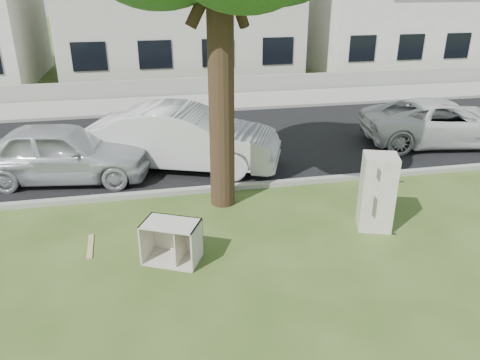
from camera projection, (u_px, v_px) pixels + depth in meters
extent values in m
plane|color=#344C1B|center=(259.00, 241.00, 8.96)|extent=(120.00, 120.00, 0.00)
cube|color=black|center=(213.00, 142.00, 14.36)|extent=(120.00, 7.00, 0.01)
cube|color=gray|center=(235.00, 189.00, 11.17)|extent=(120.00, 0.18, 0.12)
cube|color=gray|center=(199.00, 112.00, 17.55)|extent=(120.00, 0.18, 0.12)
cube|color=gray|center=(195.00, 103.00, 18.85)|extent=(120.00, 2.80, 0.01)
cube|color=gray|center=(190.00, 86.00, 20.16)|extent=(120.00, 0.15, 0.70)
cylinder|color=black|center=(221.00, 87.00, 9.48)|extent=(0.54, 0.54, 5.20)
cube|color=beige|center=(177.00, 1.00, 23.27)|extent=(11.00, 8.00, 7.20)
cube|color=white|center=(397.00, 5.00, 25.59)|extent=(10.00, 8.00, 6.60)
cube|color=silver|center=(377.00, 192.00, 9.19)|extent=(0.79, 0.76, 1.54)
cube|color=silver|center=(172.00, 242.00, 8.22)|extent=(1.13, 0.96, 0.76)
cube|color=#B17655|center=(174.00, 242.00, 8.92)|extent=(1.02, 0.47, 0.02)
cube|color=tan|center=(175.00, 248.00, 8.72)|extent=(0.82, 0.50, 0.02)
cube|color=tan|center=(90.00, 246.00, 8.77)|extent=(0.13, 0.87, 0.02)
imported|color=silver|center=(185.00, 138.00, 12.21)|extent=(5.20, 3.33, 1.62)
imported|color=silver|center=(443.00, 122.00, 14.03)|extent=(5.04, 2.85, 1.33)
imported|color=#B8BAC0|center=(62.00, 152.00, 11.43)|extent=(4.44, 2.29, 1.44)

